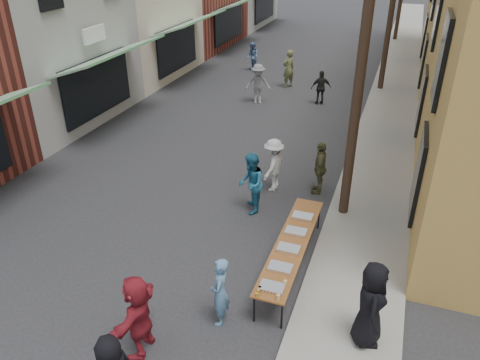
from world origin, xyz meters
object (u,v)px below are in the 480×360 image
Objects in this scene: utility_pole_near at (363,53)px; guest_front_c at (251,184)px; serving_table at (292,244)px; catering_tray_sausage at (272,288)px; server at (371,304)px.

utility_pole_near is 4.45m from guest_front_c.
serving_table is (-0.81, -2.81, -3.79)m from utility_pole_near.
catering_tray_sausage reaches higher than serving_table.
catering_tray_sausage is 0.28× the size of server.
server is (1.90, -0.06, 0.21)m from catering_tray_sausage.
utility_pole_near is 18.00× the size of catering_tray_sausage.
guest_front_c is at bearing -164.19° from utility_pole_near.
guest_front_c is 5.24m from server.
utility_pole_near is 4.99× the size of server.
server is (1.09, -4.52, -3.50)m from utility_pole_near.
catering_tray_sausage is (-0.81, -4.46, -3.71)m from utility_pole_near.
serving_table is at bearing -106.13° from utility_pole_near.
guest_front_c is at bearing 33.22° from server.
catering_tray_sausage is at bearing -90.00° from serving_table.
utility_pole_near is at bearing 3.48° from server.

